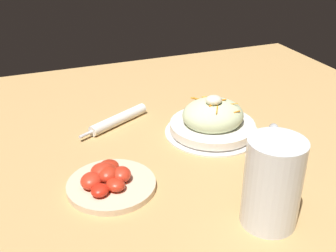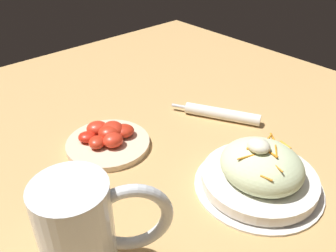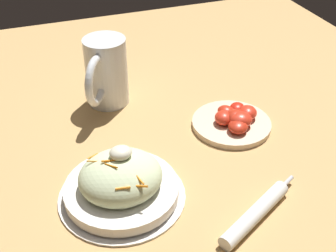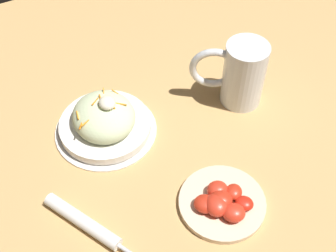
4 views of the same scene
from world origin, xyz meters
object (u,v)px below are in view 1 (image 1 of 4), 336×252
Objects in this scene: salad_plate at (213,121)px; napkin_roll at (118,119)px; beer_mug at (272,185)px; tomato_plate at (109,180)px.

salad_plate is 0.24m from napkin_roll.
beer_mug reaches higher than napkin_roll.
salad_plate reaches higher than tomato_plate.
beer_mug is 0.92× the size of tomato_plate.
beer_mug is at bearing 80.68° from salad_plate.
tomato_plate reaches higher than napkin_roll.
salad_plate reaches higher than napkin_roll.
salad_plate is 1.17× the size of napkin_roll.
napkin_roll is at bearing -71.81° from beer_mug.
salad_plate is at bearing -99.32° from beer_mug.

